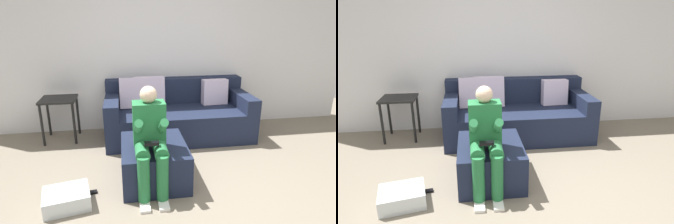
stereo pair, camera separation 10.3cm
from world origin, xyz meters
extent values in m
plane|color=slate|center=(0.00, 0.00, 0.00)|extent=(8.14, 8.14, 0.00)
cube|color=silver|center=(0.00, 2.35, 1.38)|extent=(6.26, 0.10, 2.75)
cube|color=#192138|center=(0.17, 1.81, 0.22)|extent=(2.12, 0.98, 0.44)
cube|color=#192138|center=(0.17, 2.18, 0.63)|extent=(2.12, 0.23, 0.39)
cube|color=#192138|center=(-0.79, 1.81, 0.55)|extent=(0.20, 0.98, 0.21)
cube|color=#192138|center=(1.14, 1.81, 0.55)|extent=(0.20, 0.98, 0.21)
cube|color=silver|center=(-0.46, 1.99, 0.66)|extent=(0.45, 0.21, 0.46)
cube|color=silver|center=(-0.24, 2.00, 0.67)|extent=(0.46, 0.19, 0.46)
cube|color=silver|center=(0.77, 1.98, 0.63)|extent=(0.39, 0.19, 0.39)
cube|color=#192138|center=(-0.32, 0.67, 0.21)|extent=(0.70, 0.82, 0.43)
cube|color=#26723F|center=(-0.38, 0.56, 0.72)|extent=(0.33, 0.21, 0.44)
sphere|color=beige|center=(-0.38, 0.56, 1.01)|extent=(0.17, 0.17, 0.17)
cylinder|color=#26723F|center=(-0.47, 0.40, 0.50)|extent=(0.14, 0.33, 0.14)
cylinder|color=#26723F|center=(-0.47, 0.24, 0.26)|extent=(0.12, 0.12, 0.47)
cube|color=white|center=(-0.47, 0.18, 0.01)|extent=(0.10, 0.22, 0.03)
cylinder|color=#26723F|center=(-0.50, 0.43, 0.71)|extent=(0.08, 0.36, 0.28)
cylinder|color=#26723F|center=(-0.29, 0.40, 0.50)|extent=(0.14, 0.33, 0.14)
cylinder|color=#26723F|center=(-0.29, 0.24, 0.26)|extent=(0.12, 0.12, 0.47)
cube|color=white|center=(-0.29, 0.18, 0.01)|extent=(0.10, 0.22, 0.03)
cylinder|color=#26723F|center=(-0.26, 0.43, 0.71)|extent=(0.08, 0.37, 0.29)
cube|color=black|center=(-0.38, 0.32, 0.60)|extent=(0.14, 0.06, 0.03)
cube|color=silver|center=(-1.21, 0.31, 0.08)|extent=(0.49, 0.43, 0.16)
cube|color=black|center=(-1.55, 1.96, 0.62)|extent=(0.49, 0.45, 0.03)
cylinder|color=black|center=(-1.76, 1.77, 0.30)|extent=(0.04, 0.04, 0.60)
cylinder|color=black|center=(-1.33, 1.77, 0.30)|extent=(0.04, 0.04, 0.60)
cylinder|color=black|center=(-1.76, 2.16, 0.30)|extent=(0.04, 0.04, 0.60)
cylinder|color=black|center=(-1.33, 2.16, 0.30)|extent=(0.04, 0.04, 0.60)
cube|color=black|center=(-1.03, 0.47, 0.01)|extent=(0.18, 0.08, 0.02)
camera|label=1|loc=(-0.61, -2.15, 1.74)|focal=30.58mm
camera|label=2|loc=(-0.51, -2.17, 1.74)|focal=30.58mm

